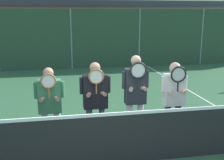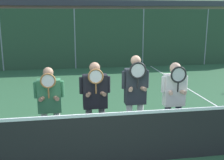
{
  "view_description": "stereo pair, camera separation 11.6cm",
  "coord_description": "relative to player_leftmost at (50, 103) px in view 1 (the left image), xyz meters",
  "views": [
    {
      "loc": [
        -0.59,
        -4.5,
        2.65
      ],
      "look_at": [
        0.44,
        0.96,
        1.34
      ],
      "focal_mm": 45.0,
      "sensor_mm": 36.0,
      "label": 1
    },
    {
      "loc": [
        -0.48,
        -4.52,
        2.65
      ],
      "look_at": [
        0.44,
        0.96,
        1.34
      ],
      "focal_mm": 45.0,
      "sensor_mm": 36.0,
      "label": 2
    }
  ],
  "objects": [
    {
      "name": "player_rightmost",
      "position": [
        2.49,
        -0.06,
        0.04
      ],
      "size": [
        0.56,
        0.34,
        1.71
      ],
      "color": "#232838",
      "rests_on": "ground_plane"
    },
    {
      "name": "clubhouse_building",
      "position": [
        2.56,
        15.61,
        0.79
      ],
      "size": [
        22.3,
        5.5,
        3.51
      ],
      "color": "tan",
      "rests_on": "ground_plane"
    },
    {
      "name": "car_left_of_center",
      "position": [
        -1.13,
        11.44,
        -0.08
      ],
      "size": [
        4.03,
        2.03,
        1.77
      ],
      "color": "maroon",
      "rests_on": "ground_plane"
    },
    {
      "name": "player_leftmost",
      "position": [
        0.0,
        0.0,
        0.0
      ],
      "size": [
        0.57,
        0.34,
        1.68
      ],
      "color": "white",
      "rests_on": "ground_plane"
    },
    {
      "name": "court_line_right_sideline",
      "position": [
        4.69,
        2.25,
        -0.98
      ],
      "size": [
        0.05,
        16.0,
        0.01
      ],
      "primitive_type": "cube",
      "color": "white",
      "rests_on": "ground_plane"
    },
    {
      "name": "player_center_left",
      "position": [
        0.88,
        -0.0,
        0.06
      ],
      "size": [
        0.61,
        0.34,
        1.75
      ],
      "color": "#56565B",
      "rests_on": "ground_plane"
    },
    {
      "name": "player_center_right",
      "position": [
        1.68,
        -0.04,
        0.11
      ],
      "size": [
        0.55,
        0.34,
        1.87
      ],
      "color": "white",
      "rests_on": "ground_plane"
    },
    {
      "name": "car_center",
      "position": [
        3.7,
        11.62,
        -0.12
      ],
      "size": [
        4.78,
        2.07,
        1.67
      ],
      "color": "navy",
      "rests_on": "ground_plane"
    },
    {
      "name": "fence_back",
      "position": [
        0.81,
        8.63,
        0.46
      ],
      "size": [
        20.7,
        0.06,
        2.9
      ],
      "color": "gray",
      "rests_on": "ground_plane"
    },
    {
      "name": "hill_distant",
      "position": [
        0.81,
        60.04,
        -0.99
      ],
      "size": [
        121.27,
        67.37,
        23.58
      ],
      "color": "#5B7551",
      "rests_on": "ground_plane"
    },
    {
      "name": "tennis_net",
      "position": [
        0.81,
        -0.75,
        -0.48
      ],
      "size": [
        10.42,
        0.09,
        1.09
      ],
      "color": "gray",
      "rests_on": "ground_plane"
    }
  ]
}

